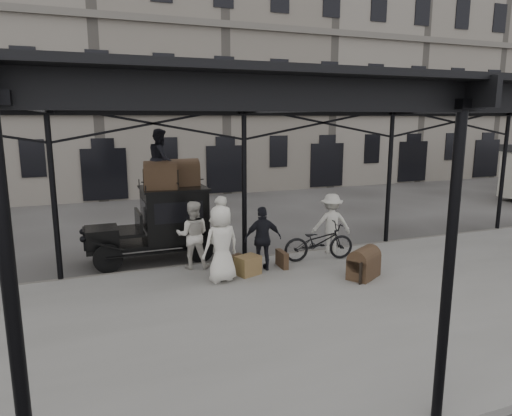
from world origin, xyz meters
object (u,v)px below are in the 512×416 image
Objects in this scene: porter_left at (220,230)px; steamer_trunk_roof_near at (161,177)px; taxi at (164,220)px; porter_official at (263,239)px; steamer_trunk_platform at (364,265)px; bicycle at (319,242)px.

porter_left is 2.08× the size of steamer_trunk_roof_near.
porter_official is (2.21, -2.42, -0.18)m from taxi.
porter_left reaches higher than porter_official.
bicycle is at bearing 71.12° from steamer_trunk_platform.
steamer_trunk_roof_near is at bearing 110.03° from steamer_trunk_platform.
taxi is at bearing 107.66° from steamer_trunk_platform.
porter_left is at bearing -42.68° from porter_official.
taxi is 5.93m from steamer_trunk_platform.
porter_official is 3.49m from steamer_trunk_roof_near.
taxi is at bearing 81.92° from steamer_trunk_roof_near.
steamer_trunk_roof_near is (-4.12, 1.94, 1.83)m from bicycle.
steamer_trunk_roof_near is at bearing -56.47° from porter_left.
steamer_trunk_platform is at bearing 151.63° from porter_official.
porter_left is at bearing -46.88° from taxi.
steamer_trunk_roof_near is at bearing 72.36° from bicycle.
porter_official is at bearing 104.70° from bicycle.
steamer_trunk_roof_near is at bearing -108.07° from taxi.
porter_official is 1.88× the size of steamer_trunk_roof_near.
porter_left is at bearing -29.69° from steamer_trunk_roof_near.
taxi is 1.94m from porter_left.
bicycle is at bearing -15.24° from steamer_trunk_roof_near.
steamer_trunk_platform is (0.36, -1.73, -0.21)m from bicycle.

